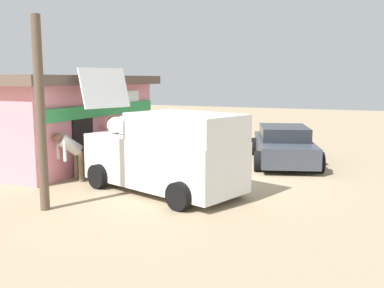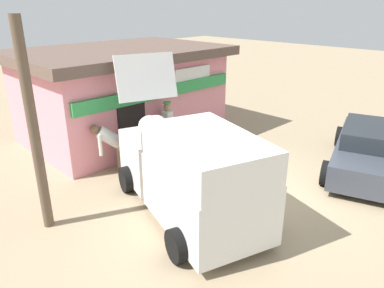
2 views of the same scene
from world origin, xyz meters
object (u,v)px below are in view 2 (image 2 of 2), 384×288
(customer_bending, at_px, (110,143))
(unloaded_banana_pile, at_px, (143,156))
(paint_bucket, at_px, (222,128))
(parked_sedan, at_px, (372,149))
(vendor_standing, at_px, (168,125))
(delivery_van, at_px, (190,171))
(storefront_bar, at_px, (122,92))

(customer_bending, relative_size, unloaded_banana_pile, 1.57)
(unloaded_banana_pile, height_order, paint_bucket, unloaded_banana_pile)
(parked_sedan, distance_m, vendor_standing, 5.69)
(delivery_van, distance_m, paint_bucket, 5.32)
(storefront_bar, height_order, unloaded_banana_pile, storefront_bar)
(parked_sedan, distance_m, paint_bucket, 4.81)
(parked_sedan, xyz_separation_m, customer_bending, (-5.03, 4.84, 0.27))
(parked_sedan, relative_size, paint_bucket, 11.60)
(parked_sedan, bearing_deg, unloaded_banana_pile, 130.21)
(delivery_van, bearing_deg, storefront_bar, 68.60)
(delivery_van, xyz_separation_m, paint_bucket, (4.44, 2.81, -0.80))
(storefront_bar, distance_m, customer_bending, 3.12)
(delivery_van, distance_m, vendor_standing, 3.42)
(storefront_bar, height_order, delivery_van, delivery_van)
(vendor_standing, bearing_deg, storefront_bar, 87.69)
(customer_bending, bearing_deg, parked_sedan, -43.87)
(storefront_bar, distance_m, vendor_standing, 2.39)
(delivery_van, bearing_deg, parked_sedan, -21.30)
(customer_bending, bearing_deg, unloaded_banana_pile, -2.97)
(customer_bending, height_order, unloaded_banana_pile, customer_bending)
(storefront_bar, distance_m, parked_sedan, 7.75)
(customer_bending, height_order, paint_bucket, customer_bending)
(vendor_standing, relative_size, unloaded_banana_pile, 1.81)
(unloaded_banana_pile, bearing_deg, parked_sedan, -49.79)
(parked_sedan, distance_m, customer_bending, 6.99)
(parked_sedan, relative_size, unloaded_banana_pile, 5.26)
(customer_bending, xyz_separation_m, unloaded_banana_pile, (0.99, -0.05, -0.68))
(storefront_bar, bearing_deg, delivery_van, -111.40)
(parked_sedan, height_order, paint_bucket, parked_sedan)
(storefront_bar, distance_m, paint_bucket, 3.61)
(storefront_bar, xyz_separation_m, customer_bending, (-2.06, -2.26, -0.63))
(vendor_standing, bearing_deg, unloaded_banana_pile, 179.45)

